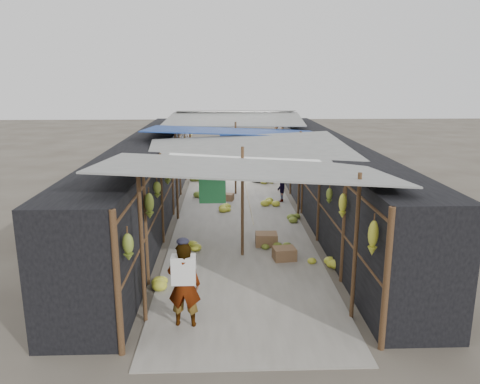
{
  "coord_description": "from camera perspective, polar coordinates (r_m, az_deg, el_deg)",
  "views": [
    {
      "loc": [
        -0.42,
        -7.39,
        4.11
      ],
      "look_at": [
        -0.01,
        4.23,
        1.25
      ],
      "focal_mm": 35.0,
      "sensor_mm": 36.0,
      "label": 1
    }
  ],
  "objects": [
    {
      "name": "black_basin",
      "position": [
        18.86,
        2.25,
        1.48
      ],
      "size": [
        0.56,
        0.56,
        0.17
      ],
      "primitive_type": "cylinder",
      "color": "black",
      "rests_on": "ground"
    },
    {
      "name": "floor_bananas",
      "position": [
        13.55,
        0.08,
        -3.17
      ],
      "size": [
        4.03,
        10.37,
        0.35
      ],
      "color": "gold",
      "rests_on": "ground"
    },
    {
      "name": "vendor_elderly",
      "position": [
        7.99,
        -6.83,
        -11.15
      ],
      "size": [
        0.58,
        0.4,
        1.51
      ],
      "primitive_type": "imported",
      "rotation": [
        0.0,
        0.0,
        3.06
      ],
      "color": "white",
      "rests_on": "ground"
    },
    {
      "name": "vendor_seated",
      "position": [
        15.77,
        5.0,
        0.5
      ],
      "size": [
        0.43,
        0.67,
        0.98
      ],
      "primitive_type": "imported",
      "rotation": [
        0.0,
        0.0,
        -1.47
      ],
      "color": "#4A4640",
      "rests_on": "ground"
    },
    {
      "name": "crate_mid",
      "position": [
        10.91,
        5.43,
        -7.53
      ],
      "size": [
        0.55,
        0.46,
        0.3
      ],
      "primitive_type": "cube",
      "rotation": [
        0.0,
        0.0,
        0.13
      ],
      "color": "#956C4B",
      "rests_on": "ground"
    },
    {
      "name": "shopper_blue",
      "position": [
        16.61,
        -2.7,
        2.36
      ],
      "size": [
        1.0,
        0.94,
        1.63
      ],
      "primitive_type": "imported",
      "rotation": [
        0.0,
        0.0,
        0.53
      ],
      "color": "#1D4892",
      "rests_on": "ground"
    },
    {
      "name": "stall_left",
      "position": [
        14.39,
        -11.09,
        1.68
      ],
      "size": [
        1.4,
        15.0,
        2.3
      ],
      "primitive_type": "cube",
      "color": "black",
      "rests_on": "ground"
    },
    {
      "name": "ground",
      "position": [
        8.47,
        1.13,
        -15.22
      ],
      "size": [
        80.0,
        80.0,
        0.0
      ],
      "primitive_type": "plane",
      "color": "#6B6356",
      "rests_on": "ground"
    },
    {
      "name": "market_canopy",
      "position": [
        14.35,
        -0.21,
        6.99
      ],
      "size": [
        5.62,
        15.2,
        2.77
      ],
      "color": "brown",
      "rests_on": "ground"
    },
    {
      "name": "stall_right",
      "position": [
        14.55,
        10.42,
        1.84
      ],
      "size": [
        1.4,
        15.0,
        2.3
      ],
      "primitive_type": "cube",
      "color": "black",
      "rests_on": "ground"
    },
    {
      "name": "aisle_slab",
      "position": [
        14.49,
        -0.27,
        -2.62
      ],
      "size": [
        3.6,
        16.0,
        0.02
      ],
      "primitive_type": "cube",
      "color": "#9E998E",
      "rests_on": "ground"
    },
    {
      "name": "crate_near",
      "position": [
        11.77,
        3.22,
        -5.81
      ],
      "size": [
        0.55,
        0.45,
        0.33
      ],
      "primitive_type": "cube",
      "rotation": [
        0.0,
        0.0,
        -0.03
      ],
      "color": "#956C4B",
      "rests_on": "ground"
    },
    {
      "name": "crate_back",
      "position": [
        15.96,
        -1.53,
        -0.65
      ],
      "size": [
        0.47,
        0.42,
        0.25
      ],
      "primitive_type": "cube",
      "rotation": [
        0.0,
        0.0,
        -0.27
      ],
      "color": "#956C4B",
      "rests_on": "ground"
    },
    {
      "name": "hanging_bananas",
      "position": [
        14.13,
        -1.17,
        3.77
      ],
      "size": [
        3.95,
        14.34,
        0.81
      ],
      "color": "olive",
      "rests_on": "ground"
    }
  ]
}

